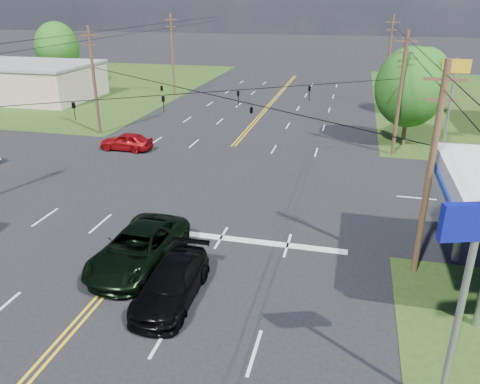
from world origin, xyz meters
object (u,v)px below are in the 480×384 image
(pole_left_far, at_px, (172,54))
(pickup_dkgreen, at_px, (138,248))
(pole_se, at_px, (430,171))
(polesign_se, at_px, (472,256))
(retail_nw, at_px, (28,82))
(pole_right_far, at_px, (389,60))
(tree_far_l, at_px, (57,47))
(pole_ne, at_px, (400,93))
(tree_right_a, at_px, (410,87))
(tree_right_b, at_px, (424,75))
(suv_black, at_px, (172,283))
(pole_nw, at_px, (94,80))

(pole_left_far, relative_size, pickup_dkgreen, 1.56)
(pole_se, relative_size, pole_left_far, 0.95)
(pole_left_far, bearing_deg, polesign_se, -60.00)
(retail_nw, bearing_deg, pole_se, -35.79)
(pole_right_far, height_order, polesign_se, pole_right_far)
(tree_far_l, height_order, pickup_dkgreen, tree_far_l)
(pole_ne, distance_m, tree_right_a, 3.16)
(tree_far_l, bearing_deg, tree_right_a, -23.50)
(retail_nw, distance_m, tree_right_b, 46.60)
(suv_black, bearing_deg, pole_se, 23.98)
(pole_right_far, relative_size, polesign_se, 1.43)
(pole_ne, xyz_separation_m, pole_left_far, (-26.00, 19.00, 0.25))
(pole_ne, xyz_separation_m, tree_right_b, (3.50, 15.00, -0.70))
(tree_right_b, relative_size, suv_black, 1.34)
(tree_far_l, xyz_separation_m, polesign_se, (45.00, -49.03, 0.18))
(pole_se, distance_m, suv_black, 11.78)
(retail_nw, height_order, polesign_se, polesign_se)
(pole_nw, relative_size, pole_right_far, 0.95)
(pole_right_far, distance_m, polesign_se, 45.03)
(pole_se, relative_size, polesign_se, 1.36)
(pole_se, bearing_deg, retail_nw, 144.21)
(retail_nw, height_order, pole_ne, pole_ne)
(pole_left_far, height_order, tree_far_l, pole_left_far)
(pickup_dkgreen, height_order, polesign_se, polesign_se)
(pole_se, xyz_separation_m, pole_right_far, (0.00, 37.00, 0.25))
(pole_nw, bearing_deg, pole_right_far, 36.16)
(pole_ne, height_order, pole_left_far, pole_left_far)
(pole_se, relative_size, tree_far_l, 1.09)
(pole_nw, xyz_separation_m, polesign_se, (26.00, -26.03, 0.46))
(pole_nw, bearing_deg, tree_right_a, 6.34)
(pole_nw, distance_m, tree_right_b, 33.10)
(polesign_se, bearing_deg, retail_nw, 137.77)
(retail_nw, relative_size, pole_nw, 1.68)
(tree_far_l, distance_m, suv_black, 57.70)
(polesign_se, bearing_deg, pole_se, 90.00)
(pole_ne, relative_size, polesign_se, 1.36)
(pickup_dkgreen, relative_size, polesign_se, 0.92)
(pole_left_far, bearing_deg, pole_nw, -90.00)
(pole_se, bearing_deg, tree_right_b, 83.95)
(pole_se, height_order, pole_right_far, pole_right_far)
(pole_nw, distance_m, polesign_se, 36.79)
(retail_nw, height_order, pole_nw, pole_nw)
(pickup_dkgreen, height_order, suv_black, pickup_dkgreen)
(pickup_dkgreen, bearing_deg, retail_nw, 134.42)
(pole_right_far, bearing_deg, pole_left_far, 180.00)
(pole_se, relative_size, pole_ne, 1.00)
(pickup_dkgreen, bearing_deg, tree_right_b, 67.80)
(suv_black, bearing_deg, pole_ne, 65.20)
(pole_nw, relative_size, pole_left_far, 0.95)
(pole_right_far, xyz_separation_m, tree_right_b, (3.50, -4.00, -0.95))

